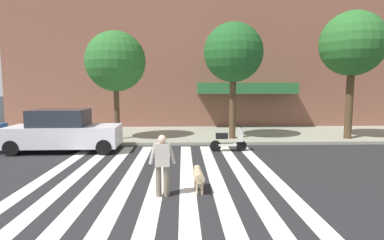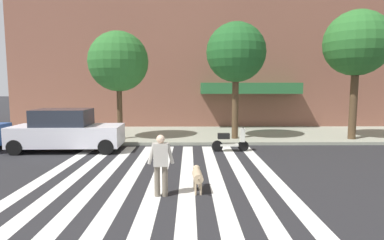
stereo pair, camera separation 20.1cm
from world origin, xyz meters
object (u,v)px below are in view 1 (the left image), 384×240
Objects in this scene: parked_scooter at (229,141)px; dog_on_leash at (198,176)px; parked_car_behind_first at (64,132)px; pedestrian_dog_walker at (162,162)px; street_tree_middle at (233,53)px; street_tree_nearest at (116,62)px; street_tree_further at (352,44)px.

parked_scooter is 1.51× the size of dog_on_leash.
pedestrian_dog_walker is at bearing -51.01° from parked_car_behind_first.
street_tree_middle is (7.88, 2.40, 3.69)m from parked_car_behind_first.
dog_on_leash is (0.96, 0.37, -0.48)m from pedestrian_dog_walker.
street_tree_nearest is (-5.44, 2.56, 3.64)m from parked_scooter.
street_tree_nearest is 3.37× the size of pedestrian_dog_walker.
parked_car_behind_first is 0.80× the size of street_tree_middle.
parked_scooter is at bearing -102.39° from street_tree_middle.
street_tree_nearest reaches higher than parked_scooter.
street_tree_middle is at bearing 74.60° from dog_on_leash.
dog_on_leash is at bearing 21.15° from pedestrian_dog_walker.
street_tree_middle is at bearing 69.20° from pedestrian_dog_walker.
street_tree_nearest is 5.12× the size of dog_on_leash.
parked_scooter is at bearing 73.15° from dog_on_leash.
dog_on_leash is (-1.60, -5.29, -0.03)m from parked_scooter.
dog_on_leash is at bearing -105.40° from street_tree_middle.
parked_car_behind_first is 0.73× the size of street_tree_further.
parked_car_behind_first is 2.94× the size of parked_scooter.
parked_car_behind_first is at bearing -171.17° from street_tree_further.
street_tree_middle is 5.56× the size of dog_on_leash.
parked_scooter is 7.03m from street_tree_nearest.
pedestrian_dog_walker is at bearing -114.39° from parked_scooter.
pedestrian_dog_walker is 1.14m from dog_on_leash.
parked_scooter is 8.37m from street_tree_further.
parked_car_behind_first is 7.93m from dog_on_leash.
street_tree_further is 12.87m from pedestrian_dog_walker.
street_tree_nearest is 0.92× the size of street_tree_middle.
pedestrian_dog_walker is (-9.20, -8.02, -4.08)m from street_tree_further.
dog_on_leash is (5.71, -5.49, -0.45)m from parked_car_behind_first.
pedestrian_dog_walker is (-2.57, -5.66, 0.45)m from parked_scooter.
street_tree_further is at bearing 41.09° from pedestrian_dog_walker.
parked_car_behind_first is at bearing -128.41° from street_tree_nearest.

